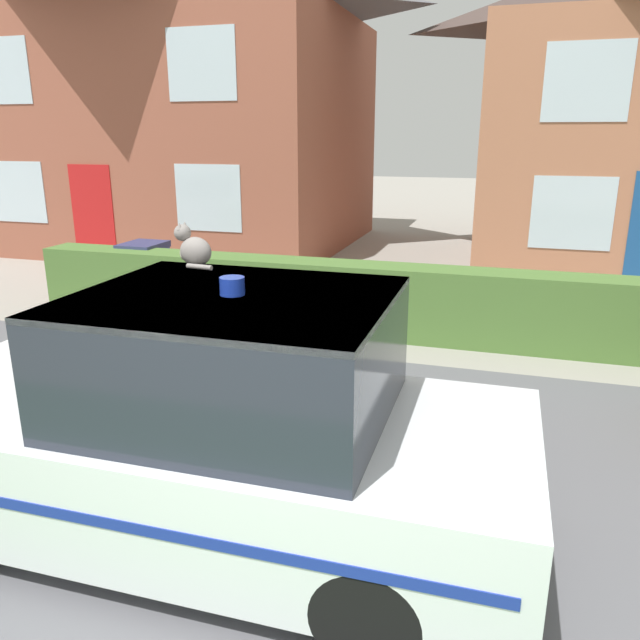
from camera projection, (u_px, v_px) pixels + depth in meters
road_strip at (378, 468)px, 5.27m from camera, size 28.00×5.12×0.01m
garden_hedge at (359, 299)px, 8.68m from camera, size 9.97×0.59×1.00m
police_car at (208, 429)px, 4.23m from camera, size 4.48×1.88×1.85m
cat at (193, 248)px, 4.16m from camera, size 0.32×0.21×0.29m
house_left at (181, 98)px, 15.36m from camera, size 8.74×6.97×6.96m
wheelie_bin at (145, 275)px, 10.06m from camera, size 0.60×0.71×1.05m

